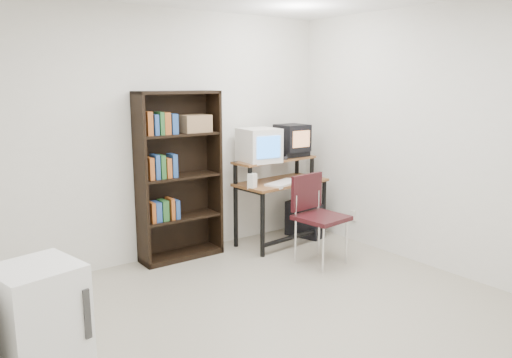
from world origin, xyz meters
TOP-DOWN VIEW (x-y plane):
  - floor at (0.00, 0.00)m, footprint 4.00×4.00m
  - back_wall at (0.00, 2.00)m, footprint 4.00×0.01m
  - right_wall at (2.00, 0.00)m, footprint 0.01×4.00m
  - computer_desk at (1.25, 1.62)m, footprint 1.11×0.63m
  - crt_monitor at (1.00, 1.69)m, footprint 0.43×0.44m
  - vcr at (1.53, 1.74)m, footprint 0.37×0.27m
  - crt_tv at (1.51, 1.72)m, footprint 0.33×0.34m
  - cd_spindle at (1.29, 1.63)m, footprint 0.15×0.15m
  - keyboard at (1.18, 1.47)m, footprint 0.51×0.35m
  - mousepad at (1.57, 1.52)m, footprint 0.23×0.19m
  - mouse at (1.58, 1.53)m, footprint 0.11×0.09m
  - desk_speaker at (0.77, 1.50)m, footprint 0.10×0.10m
  - pc_tower at (1.63, 1.60)m, footprint 0.32×0.49m
  - school_chair at (1.13, 0.88)m, footprint 0.51×0.51m
  - bookshelf at (0.06, 1.86)m, footprint 0.89×0.30m
  - mini_fridge at (-1.72, 0.27)m, footprint 0.55×0.55m
  - wall_outlet at (1.99, 1.15)m, footprint 0.02×0.08m

SIDE VIEW (x-z plane):
  - floor at x=0.00m, z-range -0.01..0.00m
  - pc_tower at x=1.63m, z-range 0.00..0.42m
  - wall_outlet at x=1.99m, z-range 0.24..0.36m
  - mini_fridge at x=-1.72m, z-range 0.00..0.79m
  - school_chair at x=1.13m, z-range 0.11..1.03m
  - computer_desk at x=1.25m, z-range 0.18..1.16m
  - mousepad at x=1.57m, z-range 0.72..0.73m
  - keyboard at x=1.18m, z-range 0.72..0.75m
  - mouse at x=1.58m, z-range 0.73..0.76m
  - desk_speaker at x=0.77m, z-range 0.72..0.89m
  - bookshelf at x=0.06m, z-range 0.02..1.79m
  - cd_spindle at x=1.29m, z-range 0.97..1.02m
  - vcr at x=1.53m, z-range 0.97..1.05m
  - crt_monitor at x=1.00m, z-range 0.97..1.35m
  - crt_tv at x=1.51m, z-range 1.05..1.36m
  - back_wall at x=0.00m, z-range 0.00..2.60m
  - right_wall at x=2.00m, z-range 0.00..2.60m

